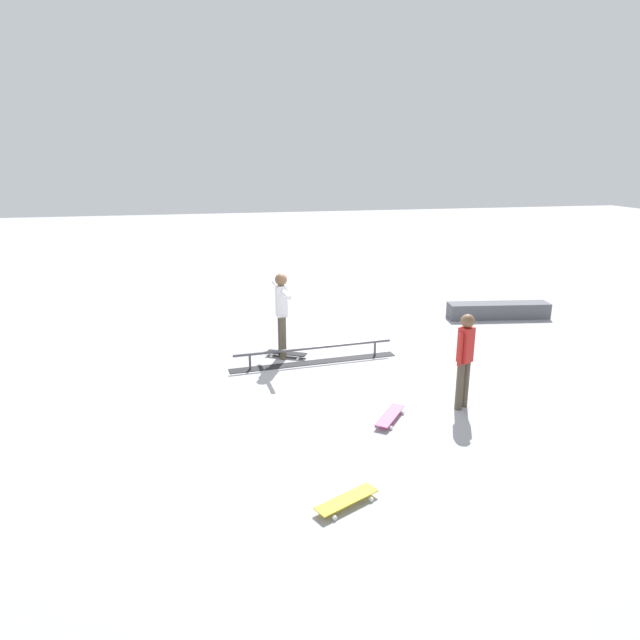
{
  "coord_description": "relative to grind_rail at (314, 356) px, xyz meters",
  "views": [
    {
      "loc": [
        2.53,
        8.85,
        3.79
      ],
      "look_at": [
        0.57,
        -0.22,
        1.0
      ],
      "focal_mm": 30.59,
      "sensor_mm": 36.0,
      "label": 1
    }
  ],
  "objects": [
    {
      "name": "loose_skateboard_pink",
      "position": [
        -0.63,
        2.57,
        -0.07
      ],
      "size": [
        0.65,
        0.75,
        0.09
      ],
      "rotation": [
        0.0,
        0.0,
        4.04
      ],
      "color": "#E05993",
      "rests_on": "ground_plane"
    },
    {
      "name": "skate_ledge",
      "position": [
        -5.0,
        -2.03,
        0.05
      ],
      "size": [
        2.5,
        0.82,
        0.37
      ],
      "primitive_type": "cube",
      "rotation": [
        0.0,
        0.0,
        -0.14
      ],
      "color": "#595960",
      "rests_on": "ground_plane"
    },
    {
      "name": "ground_plane",
      "position": [
        -0.57,
        0.72,
        -0.14
      ],
      "size": [
        60.0,
        60.0,
        0.0
      ],
      "primitive_type": "plane",
      "color": "#9E9EA3"
    },
    {
      "name": "loose_skateboard_yellow",
      "position": [
        0.54,
        4.45,
        -0.07
      ],
      "size": [
        0.81,
        0.53,
        0.09
      ],
      "rotation": [
        0.0,
        0.0,
        0.45
      ],
      "color": "yellow",
      "rests_on": "ground_plane"
    },
    {
      "name": "skater_main",
      "position": [
        0.56,
        -0.4,
        0.84
      ],
      "size": [
        0.23,
        1.35,
        1.68
      ],
      "rotation": [
        0.0,
        0.0,
        4.79
      ],
      "color": "brown",
      "rests_on": "ground_plane"
    },
    {
      "name": "skateboard_main",
      "position": [
        0.48,
        -0.42,
        -0.07
      ],
      "size": [
        0.8,
        0.56,
        0.09
      ],
      "rotation": [
        0.0,
        0.0,
        5.79
      ],
      "color": "black",
      "rests_on": "ground_plane"
    },
    {
      "name": "grind_rail",
      "position": [
        0.0,
        0.0,
        0.0
      ],
      "size": [
        3.28,
        0.51,
        0.32
      ],
      "rotation": [
        0.0,
        0.0,
        0.08
      ],
      "color": "black",
      "rests_on": "ground_plane"
    },
    {
      "name": "bystander_red_shirt",
      "position": [
        -1.86,
        2.39,
        0.73
      ],
      "size": [
        0.33,
        0.25,
        1.53
      ],
      "rotation": [
        0.0,
        0.0,
        3.65
      ],
      "color": "brown",
      "rests_on": "ground_plane"
    }
  ]
}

